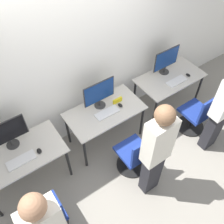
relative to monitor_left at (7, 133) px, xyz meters
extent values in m
plane|color=gray|center=(1.37, -0.52, -0.97)|extent=(20.00, 20.00, 0.00)
cube|color=silver|center=(1.37, 0.25, 0.43)|extent=(12.00, 0.05, 2.80)
cube|color=#BCB7AD|center=(0.00, -0.20, -0.27)|extent=(1.19, 0.65, 0.02)
cylinder|color=black|center=(0.55, -0.47, -0.63)|extent=(0.04, 0.04, 0.68)
cylinder|color=black|center=(0.55, 0.08, -0.63)|extent=(0.04, 0.04, 0.68)
cylinder|color=#2D2D2D|center=(0.00, 0.00, -0.25)|extent=(0.18, 0.18, 0.01)
cylinder|color=#2D2D2D|center=(0.00, 0.00, -0.20)|extent=(0.04, 0.04, 0.10)
cube|color=#2D2D2D|center=(0.00, 0.00, 0.03)|extent=(0.52, 0.01, 0.37)
cube|color=black|center=(0.00, -0.01, 0.03)|extent=(0.50, 0.01, 0.34)
cube|color=silver|center=(0.00, -0.31, -0.25)|extent=(0.38, 0.15, 0.02)
ellipsoid|color=black|center=(0.25, -0.31, -0.24)|extent=(0.06, 0.09, 0.03)
cylinder|color=black|center=(-0.04, -0.97, -0.95)|extent=(0.48, 0.48, 0.03)
cylinder|color=black|center=(-0.04, -0.97, -0.76)|extent=(0.04, 0.04, 0.35)
cube|color=navy|center=(-0.04, -0.97, -0.56)|extent=(0.44, 0.44, 0.05)
cube|color=navy|center=(-0.04, -1.18, -0.32)|extent=(0.40, 0.04, 0.44)
sphere|color=#9E7051|center=(-0.08, -1.39, 0.64)|extent=(0.23, 0.23, 0.23)
cube|color=#BCB7AD|center=(1.37, -0.20, -0.27)|extent=(1.19, 0.65, 0.02)
cylinder|color=black|center=(0.83, -0.47, -0.63)|extent=(0.04, 0.04, 0.68)
cylinder|color=black|center=(1.92, -0.47, -0.63)|extent=(0.04, 0.04, 0.68)
cylinder|color=black|center=(0.83, 0.08, -0.63)|extent=(0.04, 0.04, 0.68)
cylinder|color=black|center=(1.92, 0.08, -0.63)|extent=(0.04, 0.04, 0.68)
cylinder|color=#2D2D2D|center=(1.37, -0.06, -0.25)|extent=(0.18, 0.18, 0.01)
cylinder|color=#2D2D2D|center=(1.37, -0.06, -0.20)|extent=(0.04, 0.04, 0.10)
cube|color=#2D2D2D|center=(1.37, -0.06, 0.03)|extent=(0.52, 0.01, 0.37)
cube|color=navy|center=(1.37, -0.07, 0.03)|extent=(0.50, 0.01, 0.34)
cube|color=silver|center=(1.37, -0.27, -0.25)|extent=(0.38, 0.15, 0.02)
ellipsoid|color=black|center=(1.63, -0.25, -0.24)|extent=(0.06, 0.09, 0.03)
cylinder|color=black|center=(1.42, -0.88, -0.95)|extent=(0.48, 0.48, 0.03)
cylinder|color=black|center=(1.42, -0.88, -0.76)|extent=(0.04, 0.04, 0.35)
cube|color=navy|center=(1.42, -0.88, -0.56)|extent=(0.44, 0.44, 0.05)
cube|color=navy|center=(1.42, -1.08, -0.32)|extent=(0.40, 0.04, 0.44)
cube|color=#232328|center=(1.41, -1.30, -0.56)|extent=(0.25, 0.16, 0.81)
cube|color=silver|center=(1.41, -1.30, 0.20)|extent=(0.36, 0.20, 0.71)
sphere|color=brown|center=(1.41, -1.30, 0.66)|extent=(0.23, 0.23, 0.23)
cube|color=#BCB7AD|center=(2.75, -0.20, -0.27)|extent=(1.19, 0.65, 0.02)
cylinder|color=black|center=(2.20, -0.47, -0.63)|extent=(0.04, 0.04, 0.68)
cylinder|color=black|center=(3.30, -0.47, -0.63)|extent=(0.04, 0.04, 0.68)
cylinder|color=black|center=(2.20, 0.08, -0.63)|extent=(0.04, 0.04, 0.68)
cylinder|color=black|center=(3.30, 0.08, -0.63)|extent=(0.04, 0.04, 0.68)
cylinder|color=#2D2D2D|center=(2.75, -0.03, -0.25)|extent=(0.18, 0.18, 0.01)
cylinder|color=#2D2D2D|center=(2.75, -0.03, -0.20)|extent=(0.04, 0.04, 0.10)
cube|color=#2D2D2D|center=(2.75, -0.03, 0.03)|extent=(0.52, 0.01, 0.37)
cube|color=navy|center=(2.75, -0.04, 0.03)|extent=(0.50, 0.01, 0.34)
cube|color=silver|center=(2.75, -0.35, -0.25)|extent=(0.38, 0.15, 0.02)
ellipsoid|color=black|center=(3.02, -0.35, -0.24)|extent=(0.06, 0.09, 0.03)
cylinder|color=black|center=(2.76, -0.86, -0.95)|extent=(0.48, 0.48, 0.03)
cylinder|color=black|center=(2.76, -0.86, -0.76)|extent=(0.04, 0.04, 0.35)
cube|color=navy|center=(2.76, -0.86, -0.56)|extent=(0.44, 0.44, 0.05)
cube|color=navy|center=(2.76, -1.06, -0.32)|extent=(0.40, 0.04, 0.44)
cube|color=#232328|center=(2.70, -1.28, -0.58)|extent=(0.25, 0.16, 0.78)
cube|color=yellow|center=(1.64, -0.17, -0.22)|extent=(0.16, 0.03, 0.08)
camera|label=1|loc=(0.02, -2.34, 2.59)|focal=40.00mm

